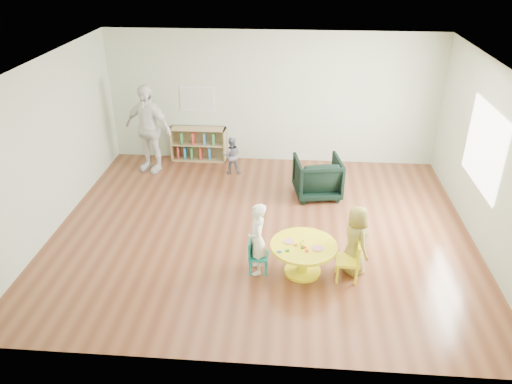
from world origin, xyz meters
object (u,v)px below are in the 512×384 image
(toddler, at_px, (232,155))
(child_left, at_px, (257,239))
(adult_caretaker, at_px, (148,128))
(kid_chair_left, at_px, (256,255))
(kid_chair_right, at_px, (350,259))
(child_right, at_px, (355,240))
(armchair, at_px, (317,177))
(activity_table, at_px, (303,253))
(bookshelf, at_px, (198,144))

(toddler, bearing_deg, child_left, 98.63)
(toddler, distance_m, adult_caretaker, 1.81)
(toddler, bearing_deg, kid_chair_left, 98.30)
(child_left, height_order, toddler, child_left)
(kid_chair_right, relative_size, child_right, 0.57)
(child_left, distance_m, toddler, 3.49)
(kid_chair_right, height_order, child_right, child_right)
(kid_chair_left, relative_size, armchair, 0.64)
(child_left, bearing_deg, toddler, -173.53)
(activity_table, bearing_deg, bookshelf, 119.81)
(child_left, relative_size, child_right, 1.04)
(child_left, bearing_deg, kid_chair_right, 79.92)
(bookshelf, bearing_deg, toddler, -37.97)
(child_right, xyz_separation_m, toddler, (-2.22, 3.28, -0.14))
(kid_chair_right, bearing_deg, child_left, 88.66)
(child_right, relative_size, adult_caretaker, 0.59)
(armchair, height_order, toddler, toddler)
(adult_caretaker, bearing_deg, toddler, 17.87)
(toddler, height_order, adult_caretaker, adult_caretaker)
(kid_chair_left, bearing_deg, kid_chair_right, 87.55)
(child_left, distance_m, child_right, 1.42)
(kid_chair_right, bearing_deg, child_right, -18.14)
(activity_table, bearing_deg, armchair, 83.77)
(kid_chair_left, xyz_separation_m, child_left, (0.02, 0.00, 0.27))
(child_left, bearing_deg, armchair, 152.49)
(child_left, bearing_deg, kid_chair_left, -94.34)
(armchair, height_order, adult_caretaker, adult_caretaker)
(armchair, height_order, child_left, child_left)
(activity_table, distance_m, bookshelf, 4.63)
(bookshelf, relative_size, child_left, 1.07)
(activity_table, bearing_deg, kid_chair_right, -7.97)
(child_left, relative_size, toddler, 1.40)
(toddler, bearing_deg, child_right, 119.42)
(activity_table, distance_m, toddler, 3.69)
(kid_chair_left, bearing_deg, activity_table, 92.22)
(armchair, relative_size, adult_caretaker, 0.46)
(toddler, bearing_deg, armchair, 148.70)
(child_left, bearing_deg, child_right, 87.59)
(activity_table, bearing_deg, child_right, 7.07)
(activity_table, height_order, kid_chair_right, kid_chair_right)
(kid_chair_right, relative_size, bookshelf, 0.52)
(activity_table, distance_m, kid_chair_left, 0.70)
(kid_chair_right, xyz_separation_m, adult_caretaker, (-3.89, 3.52, 0.59))
(bookshelf, relative_size, toddler, 1.50)
(kid_chair_left, relative_size, toddler, 0.68)
(child_left, bearing_deg, activity_table, 84.65)
(bookshelf, xyz_separation_m, child_left, (1.63, -4.04, 0.20))
(kid_chair_left, xyz_separation_m, toddler, (-0.78, 3.39, 0.11))
(bookshelf, relative_size, adult_caretaker, 0.65)
(armchair, bearing_deg, toddler, -36.68)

